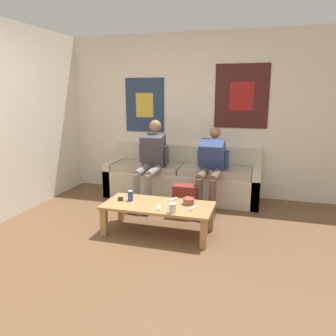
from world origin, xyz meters
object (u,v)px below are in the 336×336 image
object	(u,v)px
couch	(182,180)
pillar_candle	(172,208)
person_seated_teen	(211,165)
backpack	(185,201)
ceramic_bowl	(189,201)
game_controller_near_right	(159,208)
drink_can_blue	(130,196)
game_controller_near_left	(173,200)
cell_phone	(121,199)
game_controller_far_center	(193,208)
coffee_table	(158,209)
person_seated_adult	(151,159)

from	to	relation	value
couch	pillar_candle	world-z (taller)	couch
person_seated_teen	backpack	size ratio (longest dim) A/B	2.70
backpack	ceramic_bowl	world-z (taller)	ceramic_bowl
game_controller_near_right	drink_can_blue	bearing A→B (deg)	157.62
game_controller_near_left	cell_phone	world-z (taller)	game_controller_near_left
game_controller_near_left	game_controller_near_right	xyz separation A→B (m)	(-0.08, -0.32, 0.00)
couch	game_controller_far_center	size ratio (longest dim) A/B	16.47
coffee_table	game_controller_far_center	size ratio (longest dim) A/B	8.83
game_controller_near_right	game_controller_near_left	bearing A→B (deg)	76.37
person_seated_adult	ceramic_bowl	bearing A→B (deg)	-49.31
backpack	drink_can_blue	bearing A→B (deg)	-131.21
person_seated_teen	pillar_candle	distance (m)	1.30
person_seated_adult	game_controller_near_left	distance (m)	1.06
couch	game_controller_near_left	xyz separation A→B (m)	(0.19, -1.21, 0.07)
person_seated_adult	pillar_candle	bearing A→B (deg)	-61.39
game_controller_far_center	game_controller_near_left	bearing A→B (deg)	141.46
pillar_candle	drink_can_blue	bearing A→B (deg)	157.28
person_seated_adult	pillar_candle	world-z (taller)	person_seated_adult
person_seated_adult	backpack	xyz separation A→B (m)	(0.62, -0.37, -0.47)
couch	pillar_candle	size ratio (longest dim) A/B	20.10
game_controller_near_left	game_controller_near_right	world-z (taller)	same
game_controller_far_center	ceramic_bowl	bearing A→B (deg)	118.22
couch	game_controller_far_center	bearing A→B (deg)	-71.28
cell_phone	drink_can_blue	bearing A→B (deg)	-4.13
person_seated_adult	cell_phone	world-z (taller)	person_seated_adult
ceramic_bowl	cell_phone	distance (m)	0.85
game_controller_far_center	cell_phone	distance (m)	0.93
pillar_candle	drink_can_blue	world-z (taller)	drink_can_blue
couch	drink_can_blue	bearing A→B (deg)	-102.66
pillar_candle	game_controller_near_right	world-z (taller)	pillar_candle
ceramic_bowl	cell_phone	xyz separation A→B (m)	(-0.84, -0.07, -0.04)
person_seated_adult	game_controller_near_right	size ratio (longest dim) A/B	8.36
couch	coffee_table	distance (m)	1.39
pillar_candle	game_controller_near_right	bearing A→B (deg)	156.49
couch	person_seated_teen	size ratio (longest dim) A/B	2.11
backpack	cell_phone	world-z (taller)	backpack
drink_can_blue	cell_phone	distance (m)	0.15
person_seated_adult	cell_phone	xyz separation A→B (m)	(-0.06, -0.98, -0.31)
ceramic_bowl	person_seated_teen	bearing A→B (deg)	83.31
game_controller_near_left	ceramic_bowl	bearing A→B (deg)	-19.12
ceramic_bowl	drink_can_blue	size ratio (longest dim) A/B	1.14
person_seated_teen	ceramic_bowl	size ratio (longest dim) A/B	8.06
backpack	drink_can_blue	world-z (taller)	drink_can_blue
pillar_candle	game_controller_near_left	bearing A→B (deg)	104.09
coffee_table	person_seated_adult	bearing A→B (deg)	113.30
game_controller_near_right	game_controller_far_center	xyz separation A→B (m)	(0.37, 0.09, 0.00)
person_seated_teen	cell_phone	distance (m)	1.41
person_seated_teen	pillar_candle	xyz separation A→B (m)	(-0.22, -1.27, -0.22)
couch	ceramic_bowl	xyz separation A→B (m)	(0.40, -1.28, 0.10)
drink_can_blue	cell_phone	world-z (taller)	drink_can_blue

